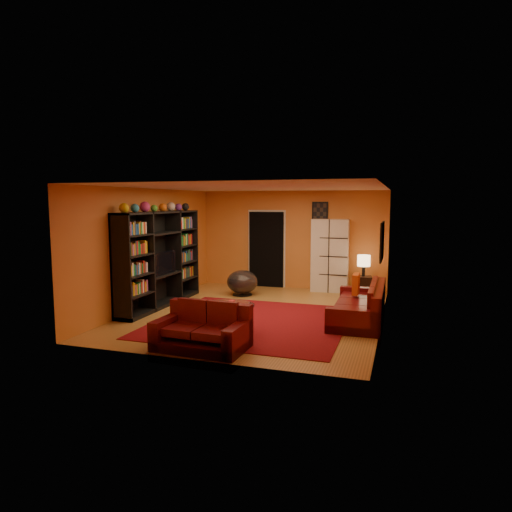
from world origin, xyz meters
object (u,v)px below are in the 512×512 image
(loveseat, at_px, (204,330))
(table_lamp, at_px, (364,261))
(sofa, at_px, (363,306))
(tv, at_px, (161,263))
(side_table, at_px, (363,286))
(coffee_table, at_px, (227,308))
(entertainment_unit, at_px, (160,259))
(bowl_chair, at_px, (242,282))
(storage_cabinet, at_px, (330,256))

(loveseat, height_order, table_lamp, table_lamp)
(sofa, distance_m, loveseat, 3.36)
(tv, relative_size, sofa, 0.38)
(side_table, bearing_deg, coffee_table, -117.18)
(loveseat, distance_m, table_lamp, 5.29)
(sofa, xyz_separation_m, table_lamp, (-0.20, 2.35, 0.59))
(entertainment_unit, height_order, loveseat, entertainment_unit)
(tv, height_order, side_table, tv)
(entertainment_unit, relative_size, sofa, 1.28)
(tv, height_order, coffee_table, tv)
(sofa, xyz_separation_m, side_table, (-0.20, 2.35, -0.03))
(side_table, bearing_deg, table_lamp, 0.00)
(bowl_chair, bearing_deg, sofa, -26.99)
(coffee_table, bearing_deg, entertainment_unit, 145.25)
(tv, height_order, storage_cabinet, storage_cabinet)
(tv, distance_m, sofa, 4.42)
(coffee_table, bearing_deg, tv, 145.24)
(storage_cabinet, bearing_deg, table_lamp, -25.64)
(side_table, height_order, table_lamp, table_lamp)
(loveseat, xyz_separation_m, bowl_chair, (-0.80, 4.05, 0.05))
(tv, bearing_deg, entertainment_unit, 55.86)
(tv, bearing_deg, loveseat, -138.57)
(entertainment_unit, xyz_separation_m, side_table, (4.22, 2.42, -0.80))
(loveseat, bearing_deg, side_table, -20.60)
(sofa, bearing_deg, tv, -179.33)
(side_table, relative_size, table_lamp, 0.96)
(entertainment_unit, bearing_deg, bowl_chair, 50.24)
(storage_cabinet, distance_m, side_table, 1.18)
(entertainment_unit, relative_size, storage_cabinet, 1.60)
(entertainment_unit, bearing_deg, loveseat, -48.30)
(side_table, bearing_deg, sofa, -85.24)
(storage_cabinet, height_order, table_lamp, storage_cabinet)
(sofa, height_order, loveseat, same)
(entertainment_unit, distance_m, table_lamp, 4.87)
(coffee_table, relative_size, table_lamp, 1.89)
(loveseat, bearing_deg, tv, 43.93)
(sofa, height_order, coffee_table, sofa)
(sofa, relative_size, loveseat, 1.60)
(tv, distance_m, coffee_table, 2.66)
(sofa, height_order, table_lamp, table_lamp)
(entertainment_unit, height_order, bowl_chair, entertainment_unit)
(entertainment_unit, relative_size, coffee_table, 3.05)
(side_table, bearing_deg, bowl_chair, -164.55)
(coffee_table, xyz_separation_m, table_lamp, (2.02, 3.94, 0.42))
(entertainment_unit, xyz_separation_m, bowl_chair, (1.35, 1.63, -0.72))
(tv, relative_size, coffee_table, 0.89)
(entertainment_unit, distance_m, bowl_chair, 2.24)
(tv, bearing_deg, sofa, -88.66)
(entertainment_unit, distance_m, loveseat, 3.33)
(tv, height_order, loveseat, tv)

